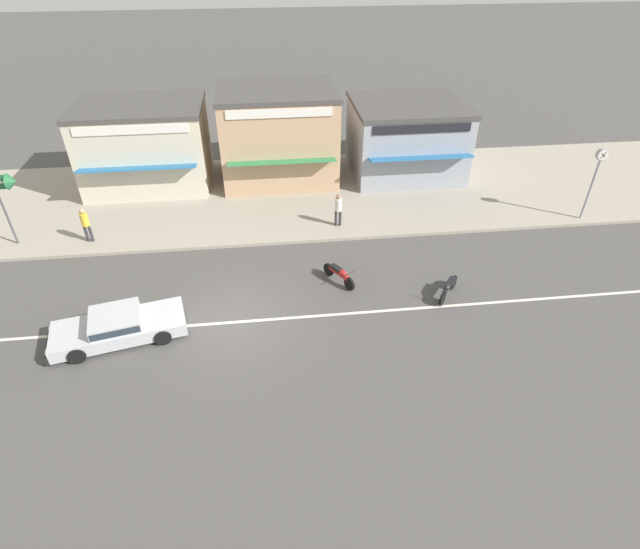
# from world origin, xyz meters

# --- Properties ---
(ground_plane) EXTENTS (160.00, 160.00, 0.00)m
(ground_plane) POSITION_xyz_m (0.00, 0.00, 0.00)
(ground_plane) COLOR #4C4947
(lane_centre_stripe) EXTENTS (50.40, 0.14, 0.01)m
(lane_centre_stripe) POSITION_xyz_m (0.00, 0.00, 0.00)
(lane_centre_stripe) COLOR silver
(lane_centre_stripe) RESTS_ON ground
(kerb_strip) EXTENTS (68.00, 10.00, 0.15)m
(kerb_strip) POSITION_xyz_m (0.00, 10.24, 0.07)
(kerb_strip) COLOR #9E9384
(kerb_strip) RESTS_ON ground
(sedan_silver_0) EXTENTS (4.94, 2.69, 1.06)m
(sedan_silver_0) POSITION_xyz_m (-4.07, -0.34, 0.54)
(sedan_silver_0) COLOR #B7BABF
(sedan_silver_0) RESTS_ON ground
(motorcycle_0) EXTENTS (1.22, 1.50, 0.80)m
(motorcycle_0) POSITION_xyz_m (8.44, 0.62, 0.42)
(motorcycle_0) COLOR black
(motorcycle_0) RESTS_ON ground
(motorcycle_1) EXTENTS (1.12, 1.61, 0.80)m
(motorcycle_1) POSITION_xyz_m (4.27, 2.04, 0.42)
(motorcycle_1) COLOR black
(motorcycle_1) RESTS_ON ground
(street_clock) EXTENTS (0.58, 0.22, 3.62)m
(street_clock) POSITION_xyz_m (17.00, 5.77, 2.78)
(street_clock) COLOR #9E9EA3
(street_clock) RESTS_ON kerb_strip
(arrow_signboard) EXTENTS (1.59, 0.70, 3.41)m
(arrow_signboard) POSITION_xyz_m (-9.44, 6.51, 3.03)
(arrow_signboard) COLOR #4C4C51
(arrow_signboard) RESTS_ON kerb_strip
(pedestrian_near_clock) EXTENTS (0.34, 0.34, 1.66)m
(pedestrian_near_clock) POSITION_xyz_m (-6.72, 6.36, 1.12)
(pedestrian_near_clock) COLOR #333338
(pedestrian_near_clock) RESTS_ON kerb_strip
(pedestrian_by_shop) EXTENTS (0.34, 0.34, 1.64)m
(pedestrian_by_shop) POSITION_xyz_m (4.87, 6.47, 1.11)
(pedestrian_by_shop) COLOR #333338
(pedestrian_by_shop) RESTS_ON kerb_strip
(shopfront_corner_warung) EXTENTS (6.57, 5.65, 4.42)m
(shopfront_corner_warung) POSITION_xyz_m (-4.80, 12.45, 2.37)
(shopfront_corner_warung) COLOR beige
(shopfront_corner_warung) RESTS_ON kerb_strip
(shopfront_mid_block) EXTENTS (6.14, 6.16, 4.00)m
(shopfront_mid_block) POSITION_xyz_m (9.60, 12.36, 2.16)
(shopfront_mid_block) COLOR #999EA8
(shopfront_mid_block) RESTS_ON kerb_strip
(shopfront_far_kios) EXTENTS (6.29, 5.74, 4.96)m
(shopfront_far_kios) POSITION_xyz_m (2.40, 12.47, 2.64)
(shopfront_far_kios) COLOR tan
(shopfront_far_kios) RESTS_ON kerb_strip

